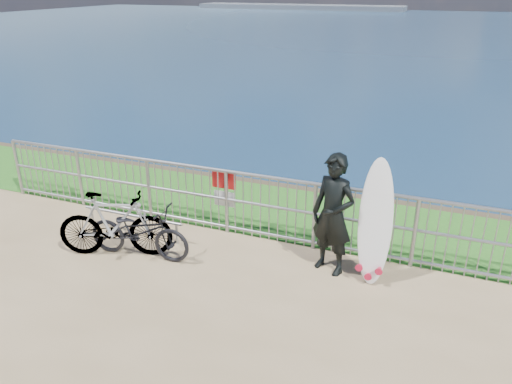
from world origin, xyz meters
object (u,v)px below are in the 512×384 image
at_px(surfboard, 375,227).
at_px(bicycle_near, 139,231).
at_px(bicycle_far, 115,224).
at_px(surfer, 333,215).

bearing_deg(surfboard, bicycle_near, -168.76).
bearing_deg(bicycle_near, bicycle_far, 98.80).
height_order(surfer, bicycle_far, surfer).
height_order(surfboard, bicycle_near, surfboard).
bearing_deg(bicycle_far, surfer, -96.26).
height_order(bicycle_near, bicycle_far, bicycle_far).
xyz_separation_m(surfboard, bicycle_far, (-3.76, -0.76, -0.30)).
distance_m(surfboard, bicycle_near, 3.49).
xyz_separation_m(surfer, bicycle_near, (-2.80, -0.69, -0.47)).
bearing_deg(bicycle_far, surfboard, -98.62).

